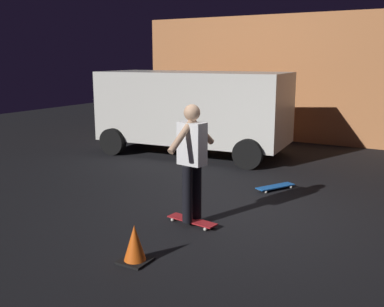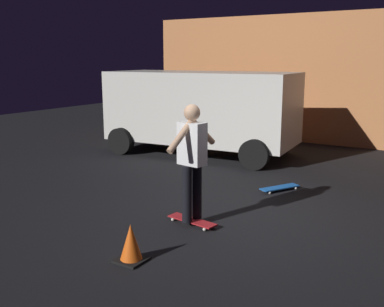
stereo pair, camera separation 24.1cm
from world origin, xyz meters
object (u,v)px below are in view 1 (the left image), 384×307
object	(u,v)px
skater	(192,154)
parked_van	(193,107)
skateboard_ridden	(192,221)
traffic_cone	(135,245)
skateboard_spare	(275,187)

from	to	relation	value
skater	parked_van	bearing A→B (deg)	119.64
skateboard_ridden	traffic_cone	distance (m)	1.40
skateboard_spare	traffic_cone	bearing A→B (deg)	-96.59
skater	traffic_cone	world-z (taller)	skater
skater	skateboard_spare	bearing A→B (deg)	78.77
parked_van	skater	size ratio (longest dim) A/B	2.85
skateboard_spare	traffic_cone	world-z (taller)	traffic_cone
skateboard_ridden	skater	bearing A→B (deg)	180.00
parked_van	skateboard_ridden	xyz separation A→B (m)	(2.45, -4.30, -1.11)
skateboard_ridden	skateboard_spare	xyz separation A→B (m)	(0.45, 2.27, 0.00)
skater	traffic_cone	size ratio (longest dim) A/B	3.63
skateboard_ridden	skater	xyz separation A→B (m)	(-0.00, 0.00, 0.98)
parked_van	skater	distance (m)	4.95
traffic_cone	skateboard_ridden	bearing A→B (deg)	91.14
parked_van	skateboard_ridden	world-z (taller)	parked_van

